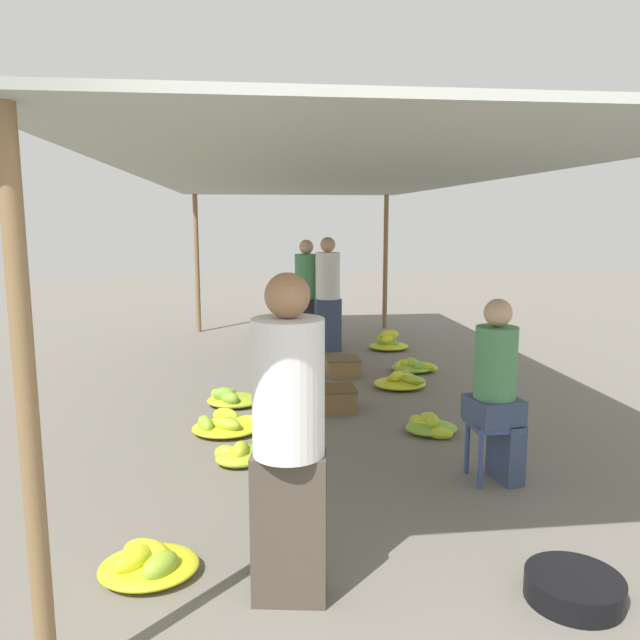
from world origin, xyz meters
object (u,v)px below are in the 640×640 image
(shopper_walking_far, at_px, (328,293))
(crate_mid, at_px, (336,399))
(vendor_seated, at_px, (497,387))
(banana_pile_left_1, at_px, (230,398))
(banana_pile_right_2, at_px, (388,343))
(shopper_walking_mid, at_px, (306,292))
(stool, at_px, (492,433))
(banana_pile_right_1, at_px, (430,426))
(banana_pile_left_2, at_px, (226,425))
(banana_pile_right_3, at_px, (413,367))
(vendor_foreground, at_px, (289,436))
(crate_near, at_px, (343,366))
(banana_pile_left_0, at_px, (241,455))
(basin_black, at_px, (574,588))
(banana_pile_right_0, at_px, (401,381))
(banana_pile_left_3, at_px, (148,563))

(shopper_walking_far, bearing_deg, crate_mid, -95.79)
(vendor_seated, height_order, banana_pile_left_1, vendor_seated)
(banana_pile_right_2, distance_m, shopper_walking_mid, 1.41)
(shopper_walking_mid, bearing_deg, stool, -79.72)
(stool, distance_m, banana_pile_right_1, 1.09)
(banana_pile_left_2, bearing_deg, banana_pile_right_1, -7.04)
(stool, xyz_separation_m, banana_pile_right_3, (0.30, 3.27, -0.29))
(vendor_foreground, distance_m, shopper_walking_mid, 6.21)
(stool, bearing_deg, crate_mid, 116.35)
(crate_near, bearing_deg, banana_pile_left_0, -114.84)
(basin_black, distance_m, banana_pile_right_3, 4.75)
(stool, relative_size, banana_pile_right_2, 0.77)
(vendor_seated, xyz_separation_m, banana_pile_right_3, (0.28, 3.27, -0.64))
(banana_pile_left_0, bearing_deg, shopper_walking_mid, 77.74)
(vendor_seated, distance_m, basin_black, 1.60)
(vendor_seated, distance_m, banana_pile_left_1, 2.96)
(vendor_foreground, relative_size, stool, 3.71)
(banana_pile_left_0, xyz_separation_m, banana_pile_right_0, (1.81, 2.02, 0.01))
(vendor_foreground, height_order, vendor_seated, vendor_foreground)
(vendor_foreground, xyz_separation_m, shopper_walking_far, (0.97, 5.91, -0.01))
(shopper_walking_far, bearing_deg, banana_pile_left_2, -111.92)
(vendor_foreground, distance_m, banana_pile_right_3, 4.98)
(shopper_walking_far, bearing_deg, vendor_foreground, -99.28)
(banana_pile_left_1, height_order, banana_pile_right_1, banana_pile_left_1)
(vendor_foreground, height_order, shopper_walking_mid, vendor_foreground)
(banana_pile_right_2, xyz_separation_m, crate_mid, (-1.18, -2.84, 0.02))
(basin_black, bearing_deg, vendor_foreground, 172.63)
(banana_pile_left_2, bearing_deg, crate_near, 54.93)
(banana_pile_right_1, bearing_deg, banana_pile_right_0, 85.48)
(basin_black, relative_size, banana_pile_left_0, 1.07)
(banana_pile_left_3, bearing_deg, vendor_foreground, -21.89)
(banana_pile_right_0, relative_size, banana_pile_right_1, 1.06)
(stool, bearing_deg, vendor_foreground, -140.94)
(vendor_seated, relative_size, basin_black, 2.77)
(crate_near, bearing_deg, vendor_foreground, -102.17)
(banana_pile_right_0, xyz_separation_m, banana_pile_right_1, (-0.12, -1.53, -0.01))
(crate_mid, bearing_deg, basin_black, -77.17)
(banana_pile_left_2, relative_size, banana_pile_right_2, 1.18)
(stool, distance_m, basin_black, 1.50)
(stool, bearing_deg, basin_black, -95.86)
(banana_pile_right_0, height_order, banana_pile_right_2, banana_pile_right_2)
(banana_pile_right_0, height_order, crate_near, crate_near)
(stool, xyz_separation_m, banana_pile_right_0, (-0.03, 2.57, -0.28))
(banana_pile_right_0, bearing_deg, banana_pile_right_1, -94.52)
(banana_pile_right_2, relative_size, crate_near, 1.42)
(banana_pile_left_3, relative_size, banana_pile_right_3, 0.87)
(vendor_seated, xyz_separation_m, crate_near, (-0.63, 3.20, -0.59))
(vendor_seated, height_order, banana_pile_left_2, vendor_seated)
(vendor_foreground, distance_m, banana_pile_right_1, 2.83)
(banana_pile_left_0, distance_m, banana_pile_left_3, 1.60)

